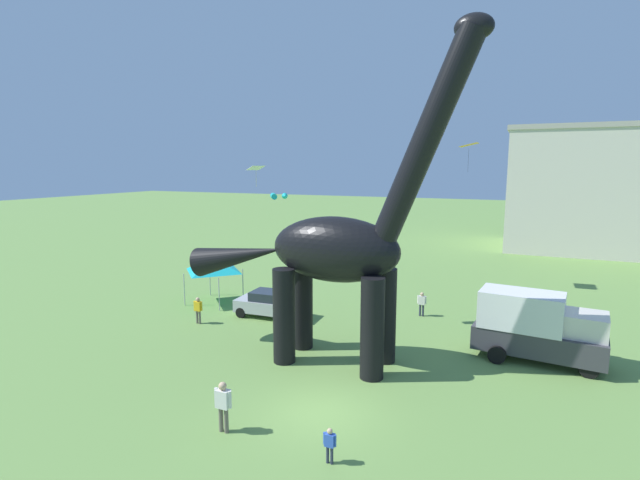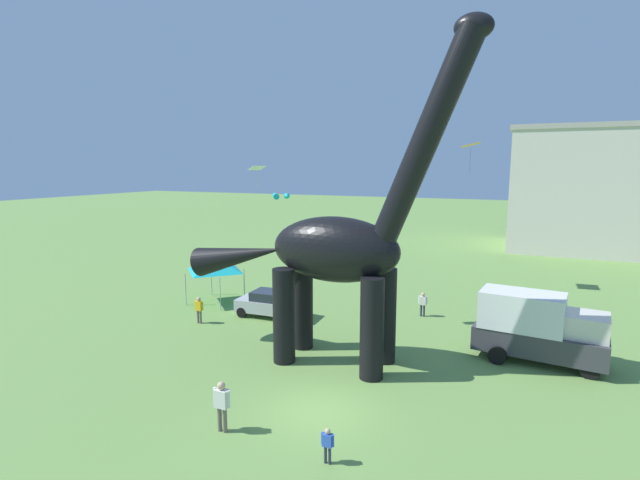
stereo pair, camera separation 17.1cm
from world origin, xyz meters
The scene contains 15 objects.
ground_plane centered at (0.00, 0.00, 0.00)m, with size 240.00×240.00×0.00m, color #6B9347.
dinosaur_sculpture centered at (-1.27, 4.51, 5.25)m, with size 13.89×2.94×14.52m.
parked_sedan_left centered at (-7.12, 9.06, 0.81)m, with size 4.30×2.04×1.55m.
parked_box_truck centered at (7.25, 8.31, 1.65)m, with size 5.79×2.68×3.20m.
person_photographer centered at (1.52, -2.62, 0.69)m, with size 0.43×0.19×1.14m.
person_far_spectator centered at (-10.31, 6.28, 0.93)m, with size 0.58×0.25×1.54m.
person_vendor_side centered at (6.06, 13.60, 0.91)m, with size 0.57×0.25×1.51m.
person_watching_child centered at (-2.42, -2.47, 1.08)m, with size 0.67×0.29×1.78m.
person_strolling_adult centered at (1.10, 12.79, 0.89)m, with size 0.55×0.24×1.47m.
festival_canopy_tent centered at (-12.04, 10.18, 2.54)m, with size 3.15×3.15×3.00m.
kite_apex centered at (-0.68, 10.46, 5.76)m, with size 0.59×0.59×0.61m.
kite_near_low centered at (2.47, 20.78, 10.40)m, with size 1.26×1.69×2.08m.
kite_mid_left centered at (-16.09, 26.04, 6.01)m, with size 2.10×1.99×0.59m.
kite_drifting centered at (-9.94, 12.28, 8.79)m, with size 1.10×1.27×1.38m.
background_building_block centered at (16.13, 42.85, 6.50)m, with size 23.80×12.27×12.98m.
Camera 2 is at (6.70, -14.69, 8.91)m, focal length 26.58 mm.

